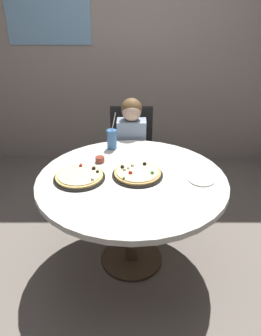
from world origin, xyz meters
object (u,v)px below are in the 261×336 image
at_px(sauce_bowl, 99,159).
at_px(plate_small, 200,180).
at_px(pizza_cheese, 78,177).
at_px(dining_table, 131,188).
at_px(soda_cup, 110,139).
at_px(pizza_veggie, 136,173).
at_px(diner_child, 130,165).
at_px(chair_wooden, 130,152).

bearing_deg(sauce_bowl, plate_small, -21.40).
xyz_separation_m(pizza_cheese, sauce_bowl, (0.12, 0.26, 0.00)).
xyz_separation_m(dining_table, soda_cup, (-0.16, 0.49, 0.17)).
relative_size(pizza_veggie, plate_small, 1.98).
xyz_separation_m(pizza_veggie, pizza_cheese, (-0.40, -0.04, -0.00)).
height_order(dining_table, soda_cup, soda_cup).
distance_m(diner_child, soda_cup, 0.44).
height_order(pizza_veggie, sauce_bowl, pizza_veggie).
height_order(chair_wooden, diner_child, diner_child).
height_order(chair_wooden, soda_cup, soda_cup).
bearing_deg(plate_small, pizza_veggie, 171.25).
height_order(dining_table, diner_child, diner_child).
relative_size(chair_wooden, sauce_bowl, 13.57).
relative_size(dining_table, pizza_cheese, 3.72).
distance_m(chair_wooden, sauce_bowl, 0.73).
height_order(dining_table, sauce_bowl, sauce_bowl).
bearing_deg(sauce_bowl, soda_cup, 72.30).
height_order(diner_child, pizza_cheese, diner_child).
bearing_deg(plate_small, diner_child, 122.67).
height_order(sauce_bowl, plate_small, sauce_bowl).
distance_m(diner_child, plate_small, 0.92).
height_order(diner_child, pizza_veggie, diner_child).
xyz_separation_m(sauce_bowl, plate_small, (0.71, -0.28, -0.02)).
xyz_separation_m(soda_cup, sauce_bowl, (-0.08, -0.25, -0.06)).
height_order(pizza_cheese, soda_cup, soda_cup).
distance_m(diner_child, sauce_bowl, 0.59).
relative_size(pizza_cheese, sauce_bowl, 5.07).
xyz_separation_m(pizza_cheese, plate_small, (0.83, -0.02, -0.01)).
bearing_deg(diner_child, dining_table, -89.91).
relative_size(chair_wooden, plate_small, 5.28).
height_order(dining_table, plate_small, plate_small).
bearing_deg(soda_cup, sauce_bowl, -107.70).
distance_m(pizza_veggie, soda_cup, 0.51).
distance_m(chair_wooden, diner_child, 0.19).
distance_m(dining_table, sauce_bowl, 0.36).
relative_size(sauce_bowl, plate_small, 0.39).
height_order(dining_table, chair_wooden, chair_wooden).
bearing_deg(pizza_veggie, soda_cup, 113.65).
bearing_deg(dining_table, plate_small, -4.31).
relative_size(diner_child, soda_cup, 3.53).
xyz_separation_m(dining_table, pizza_veggie, (0.04, 0.03, 0.10)).
bearing_deg(diner_child, pizza_cheese, -116.48).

